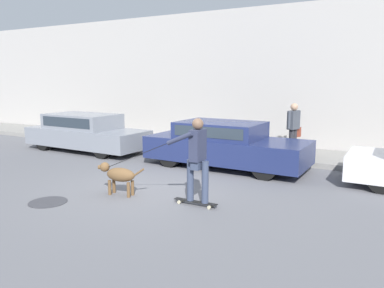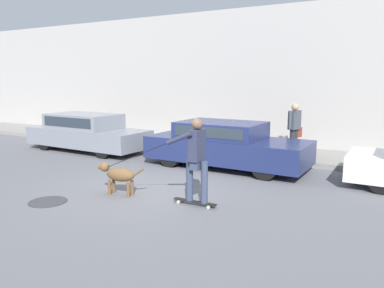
% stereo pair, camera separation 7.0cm
% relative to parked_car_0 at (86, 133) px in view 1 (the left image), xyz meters
% --- Properties ---
extents(ground_plane, '(36.00, 36.00, 0.00)m').
position_rel_parked_car_0_xyz_m(ground_plane, '(4.85, -2.77, -0.64)').
color(ground_plane, slate).
extents(back_wall, '(32.00, 0.30, 4.99)m').
position_rel_parked_car_0_xyz_m(back_wall, '(4.85, 3.50, 1.86)').
color(back_wall, '#B2ADA8').
rests_on(back_wall, ground_plane).
extents(sidewalk_curb, '(30.00, 2.27, 0.15)m').
position_rel_parked_car_0_xyz_m(sidewalk_curb, '(4.85, 2.19, -0.56)').
color(sidewalk_curb, gray).
rests_on(sidewalk_curb, ground_plane).
extents(parked_car_0, '(4.58, 1.84, 1.30)m').
position_rel_parked_car_0_xyz_m(parked_car_0, '(0.00, 0.00, 0.00)').
color(parked_car_0, black).
rests_on(parked_car_0, ground_plane).
extents(parked_car_1, '(4.63, 1.93, 1.29)m').
position_rel_parked_car_0_xyz_m(parked_car_1, '(5.32, -0.00, 0.00)').
color(parked_car_1, black).
rests_on(parked_car_1, ground_plane).
extents(dog, '(1.14, 0.37, 0.69)m').
position_rel_parked_car_0_xyz_m(dog, '(4.36, -3.52, -0.19)').
color(dog, brown).
rests_on(dog, ground_plane).
extents(skateboarder, '(2.61, 0.56, 1.74)m').
position_rel_parked_car_0_xyz_m(skateboarder, '(6.18, -3.35, 0.36)').
color(skateboarder, beige).
rests_on(skateboarder, ground_plane).
extents(pedestrian_with_bag, '(0.33, 0.72, 1.60)m').
position_rel_parked_car_0_xyz_m(pedestrian_with_bag, '(6.75, 2.08, 0.39)').
color(pedestrian_with_bag, '#28282D').
rests_on(pedestrian_with_bag, sidewalk_curb).
extents(manhole_cover, '(0.76, 0.76, 0.01)m').
position_rel_parked_car_0_xyz_m(manhole_cover, '(3.42, -4.63, -0.63)').
color(manhole_cover, '#38383D').
rests_on(manhole_cover, ground_plane).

